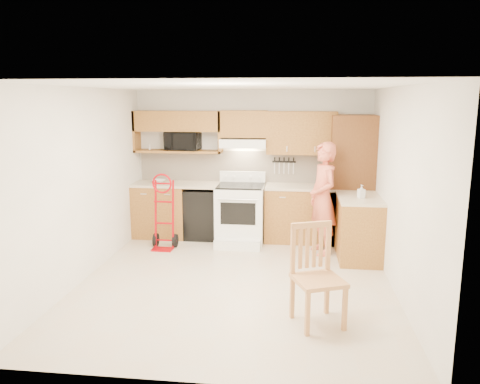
% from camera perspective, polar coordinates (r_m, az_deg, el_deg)
% --- Properties ---
extents(floor, '(4.00, 4.50, 0.02)m').
position_cam_1_polar(floor, '(6.26, -0.55, -10.91)').
color(floor, '#C1AF94').
rests_on(floor, ground).
extents(ceiling, '(4.00, 4.50, 0.02)m').
position_cam_1_polar(ceiling, '(5.80, -0.60, 12.81)').
color(ceiling, white).
rests_on(ceiling, ground).
extents(wall_back, '(4.00, 0.02, 2.50)m').
position_cam_1_polar(wall_back, '(8.12, 1.48, 3.45)').
color(wall_back, white).
rests_on(wall_back, ground).
extents(wall_front, '(4.00, 0.02, 2.50)m').
position_cam_1_polar(wall_front, '(3.74, -5.07, -5.95)').
color(wall_front, white).
rests_on(wall_front, ground).
extents(wall_left, '(0.02, 4.50, 2.50)m').
position_cam_1_polar(wall_left, '(6.47, -18.51, 0.86)').
color(wall_left, white).
rests_on(wall_left, ground).
extents(wall_right, '(0.02, 4.50, 2.50)m').
position_cam_1_polar(wall_right, '(5.99, 18.86, 0.03)').
color(wall_right, white).
rests_on(wall_right, ground).
extents(backsplash, '(3.92, 0.03, 0.55)m').
position_cam_1_polar(backsplash, '(8.10, 1.46, 3.07)').
color(backsplash, beige).
rests_on(backsplash, wall_back).
extents(lower_cab_left, '(0.90, 0.60, 0.90)m').
position_cam_1_polar(lower_cab_left, '(8.26, -9.53, -2.23)').
color(lower_cab_left, '#A47031').
rests_on(lower_cab_left, ground).
extents(dishwasher, '(0.60, 0.60, 0.85)m').
position_cam_1_polar(dishwasher, '(8.09, -4.41, -2.57)').
color(dishwasher, black).
rests_on(dishwasher, ground).
extents(lower_cab_right, '(1.14, 0.60, 0.90)m').
position_cam_1_polar(lower_cab_right, '(7.93, 7.22, -2.72)').
color(lower_cab_right, '#A47031').
rests_on(lower_cab_right, ground).
extents(countertop_left, '(1.50, 0.63, 0.04)m').
position_cam_1_polar(countertop_left, '(8.08, -7.60, 0.94)').
color(countertop_left, tan).
rests_on(countertop_left, lower_cab_left).
extents(countertop_right, '(1.14, 0.63, 0.04)m').
position_cam_1_polar(countertop_right, '(7.83, 7.31, 0.62)').
color(countertop_right, tan).
rests_on(countertop_right, lower_cab_right).
extents(cab_return_right, '(0.60, 1.00, 0.90)m').
position_cam_1_polar(cab_return_right, '(7.22, 14.19, -4.38)').
color(cab_return_right, '#A47031').
rests_on(cab_return_right, ground).
extents(countertop_return, '(0.63, 1.00, 0.04)m').
position_cam_1_polar(countertop_return, '(7.11, 14.37, -0.73)').
color(countertop_return, tan).
rests_on(countertop_return, cab_return_right).
extents(pantry_tall, '(0.70, 0.60, 2.10)m').
position_cam_1_polar(pantry_tall, '(7.86, 13.32, 1.41)').
color(pantry_tall, '#4E2912').
rests_on(pantry_tall, ground).
extents(upper_cab_left, '(1.50, 0.33, 0.34)m').
position_cam_1_polar(upper_cab_left, '(8.10, -7.56, 8.52)').
color(upper_cab_left, '#A47031').
rests_on(upper_cab_left, wall_back).
extents(upper_shelf_mw, '(1.50, 0.33, 0.04)m').
position_cam_1_polar(upper_shelf_mw, '(8.13, -7.46, 4.93)').
color(upper_shelf_mw, '#A47031').
rests_on(upper_shelf_mw, wall_back).
extents(upper_cab_center, '(0.76, 0.33, 0.44)m').
position_cam_1_polar(upper_cab_center, '(7.89, 0.51, 8.26)').
color(upper_cab_center, '#A47031').
rests_on(upper_cab_center, wall_back).
extents(upper_cab_right, '(1.14, 0.33, 0.70)m').
position_cam_1_polar(upper_cab_right, '(7.86, 7.46, 7.12)').
color(upper_cab_right, '#A47031').
rests_on(upper_cab_right, wall_back).
extents(range_hood, '(0.76, 0.46, 0.14)m').
position_cam_1_polar(range_hood, '(7.85, 0.45, 5.97)').
color(range_hood, white).
rests_on(range_hood, wall_back).
extents(knife_strip, '(0.40, 0.05, 0.29)m').
position_cam_1_polar(knife_strip, '(8.04, 5.36, 3.24)').
color(knife_strip, black).
rests_on(knife_strip, backsplash).
extents(microwave, '(0.59, 0.42, 0.32)m').
position_cam_1_polar(microwave, '(8.10, -6.93, 6.18)').
color(microwave, black).
rests_on(microwave, upper_shelf_mw).
extents(range, '(0.78, 1.02, 1.14)m').
position_cam_1_polar(range, '(7.71, -0.00, -2.10)').
color(range, white).
rests_on(range, ground).
extents(person, '(0.60, 0.73, 1.72)m').
position_cam_1_polar(person, '(7.25, 10.01, -0.80)').
color(person, '#D96349').
rests_on(person, ground).
extents(hand_truck, '(0.44, 0.40, 1.09)m').
position_cam_1_polar(hand_truck, '(7.52, -9.32, -2.80)').
color(hand_truck, '#A7040B').
rests_on(hand_truck, ground).
extents(dining_chair, '(0.64, 0.66, 1.06)m').
position_cam_1_polar(dining_chair, '(5.04, 9.51, -10.07)').
color(dining_chair, tan).
rests_on(dining_chair, ground).
extents(soap_bottle, '(0.11, 0.12, 0.19)m').
position_cam_1_polar(soap_bottle, '(7.01, 14.50, 0.07)').
color(soap_bottle, white).
rests_on(soap_bottle, countertop_return).
extents(bowl, '(0.27, 0.27, 0.05)m').
position_cam_1_polar(bowl, '(8.16, -9.86, 1.31)').
color(bowl, white).
rests_on(bowl, countertop_left).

